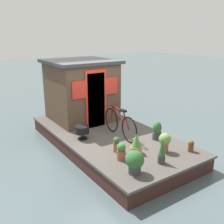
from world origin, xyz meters
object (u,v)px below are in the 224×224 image
Objects in this scene: potted_plant_fern at (135,161)px; mooring_bollard at (191,146)px; potted_plant_basil at (165,141)px; potted_plant_rosemary at (136,144)px; bicycle at (120,123)px; houseboat_cabin at (81,90)px; potted_plant_succulent at (157,131)px; potted_plant_thyme at (116,144)px; potted_plant_sage at (162,152)px; potted_plant_mint at (121,151)px; charcoal_grill at (82,130)px.

potted_plant_fern is 1.83m from mooring_bollard.
potted_plant_rosemary is at bearing 62.41° from potted_plant_basil.
bicycle is 1.15m from potted_plant_rosemary.
houseboat_cabin is 3.01m from potted_plant_succulent.
potted_plant_thyme is (0.69, 0.97, -0.09)m from potted_plant_basil.
houseboat_cabin is at bearing -3.24° from potted_plant_rosemary.
mooring_bollard is at bearing -88.46° from potted_plant_sage.
potted_plant_sage is (-1.08, 0.89, 0.04)m from potted_plant_succulent.
mooring_bollard is (-1.05, -0.15, -0.09)m from potted_plant_succulent.
houseboat_cabin reaches higher than potted_plant_fern.
houseboat_cabin is at bearing -12.01° from potted_plant_mint.
bicycle is (-2.04, -0.12, -0.62)m from houseboat_cabin.
potted_plant_sage is at bearing -89.65° from potted_plant_fern.
potted_plant_basil is at bearing -51.17° from potted_plant_sage.
potted_plant_fern is (-0.72, 0.64, 0.03)m from potted_plant_rosemary.
charcoal_grill is (1.19, 1.70, 0.02)m from potted_plant_succulent.
potted_plant_mint is 1.63m from charcoal_grill.
mooring_bollard is (0.03, -1.83, -0.12)m from potted_plant_fern.
potted_plant_succulent is 2.08m from charcoal_grill.
potted_plant_thyme is 1.24m from charcoal_grill.
potted_plant_succulent is 1.32× the size of charcoal_grill.
bicycle reaches higher than charcoal_grill.
potted_plant_sage is (-1.82, 0.15, -0.11)m from bicycle.
potted_plant_succulent reaches higher than potted_plant_mint.
bicycle is 3.25× the size of potted_plant_succulent.
houseboat_cabin reaches higher than potted_plant_rosemary.
bicycle is 2.02m from mooring_bollard.
mooring_bollard is at bearing -122.64° from potted_plant_basil.
potted_plant_rosemary is 0.73m from potted_plant_sage.
potted_plant_basil is 1.17m from potted_plant_mint.
potted_plant_fern reaches higher than potted_plant_basil.
potted_plant_sage is 2.42m from charcoal_grill.
potted_plant_mint is 1.06× the size of charcoal_grill.
potted_plant_mint is (0.65, 0.65, -0.07)m from potted_plant_sage.
potted_plant_thyme reaches higher than charcoal_grill.
potted_plant_rosemary is 1.10m from potted_plant_succulent.
potted_plant_sage reaches higher than mooring_bollard.
bicycle is 4.28× the size of charcoal_grill.
bicycle reaches higher than potted_plant_succulent.
potted_plant_rosemary is at bearing -156.93° from charcoal_grill.
potted_plant_rosemary is (-3.14, 0.18, -0.77)m from houseboat_cabin.
potted_plant_succulent is (0.36, -1.04, 0.00)m from potted_plant_rosemary.
houseboat_cabin is 3.52× the size of potted_plant_sage.
mooring_bollard is at bearing -165.16° from houseboat_cabin.
potted_plant_sage is 1.17× the size of potted_plant_fern.
potted_plant_thyme reaches higher than mooring_bollard.
bicycle is at bearing -4.72° from potted_plant_sage.
potted_plant_sage reaches higher than potted_plant_fern.
potted_plant_fern is (-1.09, 1.68, 0.03)m from potted_plant_succulent.
houseboat_cabin is 1.27× the size of bicycle.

